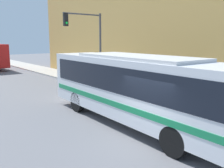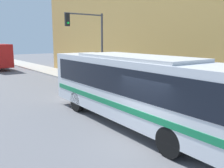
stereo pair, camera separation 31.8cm
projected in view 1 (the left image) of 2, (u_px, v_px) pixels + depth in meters
ground_plane at (147, 145)px, 9.26m from camera, size 120.00×120.00×0.00m
sidewalk at (56, 73)px, 28.36m from camera, size 3.04×70.00×0.14m
building_facade at (128, 23)px, 24.66m from camera, size 6.00×23.75×10.98m
city_bus at (136, 85)px, 11.13m from camera, size 2.85×11.38×3.18m
fire_hydrant at (148, 92)px, 15.96m from camera, size 0.26×0.35×0.81m
traffic_light_pole at (89, 37)px, 18.99m from camera, size 3.28×0.35×5.70m
pedestrian_near_corner at (154, 83)px, 16.20m from camera, size 0.34×0.34×1.84m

